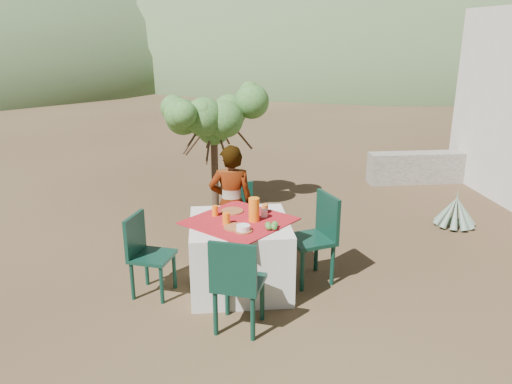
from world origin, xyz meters
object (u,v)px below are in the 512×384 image
chair_right (317,234)px  shrub_tree (217,123)px  chair_near (237,281)px  chair_left (145,251)px  juice_pitcher (254,210)px  chair_far (238,213)px  person (231,204)px  agave (455,212)px  table (240,254)px

chair_right → shrub_tree: size_ratio=0.58×
chair_near → chair_left: size_ratio=1.08×
juice_pitcher → shrub_tree: bearing=96.4°
chair_left → chair_right: bearing=-66.0°
chair_left → chair_far: bearing=-24.1°
chair_far → person: size_ratio=0.60×
chair_left → juice_pitcher: juice_pitcher is taller
chair_far → chair_near: 1.86m
agave → juice_pitcher: 3.40m
chair_far → juice_pitcher: (0.10, -1.04, 0.42)m
table → chair_near: 0.86m
chair_near → chair_right: (0.93, 0.93, 0.03)m
juice_pitcher → table: bearing=169.4°
table → chair_right: bearing=5.9°
chair_near → juice_pitcher: bearing=-85.9°
chair_right → juice_pitcher: bearing=-96.7°
table → shrub_tree: (-0.15, 2.61, 0.94)m
table → person: person is taller
shrub_tree → agave: (3.28, -1.16, -1.11)m
chair_left → agave: bearing=-50.1°
chair_left → chair_right: (1.82, 0.13, 0.06)m
chair_near → shrub_tree: size_ratio=0.55×
table → person: size_ratio=0.92×
shrub_tree → agave: 3.66m
person → agave: size_ratio=2.30×
chair_near → chair_left: (-0.88, 0.81, -0.04)m
chair_near → chair_right: size_ratio=0.95×
chair_far → chair_left: chair_left is taller
agave → juice_pitcher: juice_pitcher is taller
chair_right → table: bearing=-100.2°
person → chair_right: bearing=149.9°
shrub_tree → chair_near: bearing=-89.0°
chair_far → chair_right: 1.22m
table → chair_near: chair_near is taller
shrub_tree → chair_far: bearing=-82.9°
chair_near → chair_left: bearing=-22.2°
chair_near → agave: chair_near is taller
chair_near → chair_left: chair_near is taller
chair_near → agave: 3.96m
chair_left → chair_right: 1.82m
chair_left → table: bearing=-67.7°
table → chair_near: size_ratio=1.41×
chair_near → person: size_ratio=0.66×
chair_right → agave: (2.29, 1.36, -0.33)m
chair_left → agave: chair_left is taller
chair_right → person: bearing=-139.8°
agave → shrub_tree: bearing=160.5°
table → person: 0.76m
person → juice_pitcher: (0.20, -0.71, 0.18)m
agave → juice_pitcher: (-2.98, -1.47, 0.68)m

